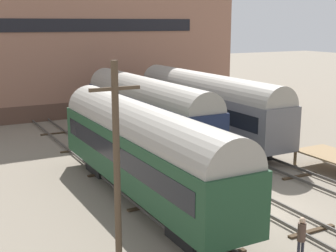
# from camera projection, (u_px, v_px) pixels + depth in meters

# --- Properties ---
(ground_plane) EXTENTS (200.00, 200.00, 0.00)m
(ground_plane) POSITION_uv_depth(u_px,v_px,m) (267.00, 209.00, 23.32)
(ground_plane) COLOR slate
(track_left) EXTENTS (2.60, 60.00, 0.26)m
(track_left) POSITION_uv_depth(u_px,v_px,m) (181.00, 227.00, 20.99)
(track_left) COLOR #4C4742
(track_left) RESTS_ON ground
(track_middle) EXTENTS (2.60, 60.00, 0.26)m
(track_middle) POSITION_uv_depth(u_px,v_px,m) (268.00, 206.00, 23.29)
(track_middle) COLOR #4C4742
(track_middle) RESTS_ON ground
(train_car_navy) EXTENTS (2.89, 17.24, 5.18)m
(train_car_navy) POSITION_uv_depth(u_px,v_px,m) (146.00, 107.00, 34.73)
(train_car_navy) COLOR black
(train_car_navy) RESTS_ON ground
(train_car_grey) EXTENTS (2.88, 17.73, 5.28)m
(train_car_grey) POSITION_uv_depth(u_px,v_px,m) (206.00, 102.00, 36.57)
(train_car_grey) COLOR black
(train_car_grey) RESTS_ON ground
(train_car_green) EXTENTS (2.96, 16.58, 5.13)m
(train_car_green) POSITION_uv_depth(u_px,v_px,m) (142.00, 146.00, 23.87)
(train_car_green) COLOR black
(train_car_green) RESTS_ON ground
(person_worker) EXTENTS (0.32, 0.32, 1.85)m
(person_worker) POSITION_uv_depth(u_px,v_px,m) (301.00, 235.00, 17.95)
(person_worker) COLOR #282833
(person_worker) RESTS_ON ground
(utility_pole) EXTENTS (1.80, 0.24, 7.89)m
(utility_pole) POSITION_uv_depth(u_px,v_px,m) (117.00, 170.00, 16.20)
(utility_pole) COLOR #473828
(utility_pole) RESTS_ON ground
(warehouse_building) EXTENTS (36.00, 14.06, 16.11)m
(warehouse_building) POSITION_uv_depth(u_px,v_px,m) (54.00, 33.00, 49.71)
(warehouse_building) COLOR brown
(warehouse_building) RESTS_ON ground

